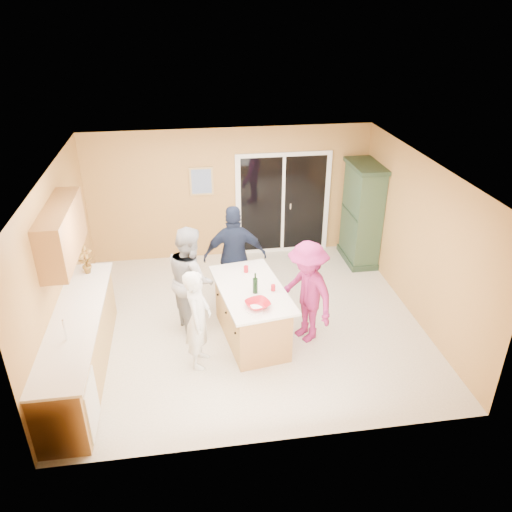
{
  "coord_description": "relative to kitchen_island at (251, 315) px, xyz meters",
  "views": [
    {
      "loc": [
        -0.87,
        -6.7,
        4.71
      ],
      "look_at": [
        0.15,
        0.1,
        1.15
      ],
      "focal_mm": 35.0,
      "sensor_mm": 36.0,
      "label": 1
    }
  ],
  "objects": [
    {
      "name": "white_plate",
      "position": [
        -0.04,
        -0.59,
        0.48
      ],
      "size": [
        0.26,
        0.26,
        0.02
      ],
      "primitive_type": "cylinder",
      "rotation": [
        0.0,
        0.0,
        0.05
      ],
      "color": "white",
      "rests_on": "kitchen_island"
    },
    {
      "name": "kitchen_island",
      "position": [
        0.0,
        0.0,
        0.0
      ],
      "size": [
        1.17,
        1.82,
        0.89
      ],
      "rotation": [
        0.0,
        0.0,
        0.15
      ],
      "color": "#B48846",
      "rests_on": "floor"
    },
    {
      "name": "woman_white",
      "position": [
        -0.82,
        -0.49,
        0.33
      ],
      "size": [
        0.47,
        0.62,
        1.51
      ],
      "primitive_type": "imported",
      "rotation": [
        0.0,
        0.0,
        1.35
      ],
      "color": "silver",
      "rests_on": "floor"
    },
    {
      "name": "wall_left",
      "position": [
        -2.75,
        0.42,
        0.88
      ],
      "size": [
        0.1,
        5.0,
        2.6
      ],
      "primitive_type": "cube",
      "color": "#F1B163",
      "rests_on": "ground"
    },
    {
      "name": "serving_bowl",
      "position": [
        0.02,
        -0.52,
        0.52
      ],
      "size": [
        0.42,
        0.42,
        0.08
      ],
      "primitive_type": "imported",
      "rotation": [
        0.0,
        0.0,
        0.33
      ],
      "color": "#B1131E",
      "rests_on": "kitchen_island"
    },
    {
      "name": "wall_back",
      "position": [
        -0.0,
        2.92,
        0.88
      ],
      "size": [
        5.5,
        0.1,
        2.6
      ],
      "primitive_type": "cube",
      "color": "#F1B163",
      "rests_on": "ground"
    },
    {
      "name": "upper_cabinets",
      "position": [
        -2.58,
        0.22,
        1.46
      ],
      "size": [
        0.35,
        1.6,
        0.75
      ],
      "primitive_type": "cube",
      "color": "#B48846",
      "rests_on": "wall_left"
    },
    {
      "name": "framed_picture",
      "position": [
        -0.55,
        2.9,
        1.18
      ],
      "size": [
        0.46,
        0.04,
        0.56
      ],
      "color": "tan",
      "rests_on": "wall_back"
    },
    {
      "name": "wall_right",
      "position": [
        2.75,
        0.42,
        0.88
      ],
      "size": [
        0.1,
        5.0,
        2.6
      ],
      "primitive_type": "cube",
      "color": "#F1B163",
      "rests_on": "ground"
    },
    {
      "name": "green_hutch",
      "position": [
        2.49,
        2.27,
        0.55
      ],
      "size": [
        0.57,
        1.09,
        2.0
      ],
      "color": "#243A28",
      "rests_on": "floor"
    },
    {
      "name": "tumbler_far",
      "position": [
        -0.01,
        0.49,
        0.53
      ],
      "size": [
        0.08,
        0.08,
        0.1
      ],
      "primitive_type": "cylinder",
      "rotation": [
        0.0,
        0.0,
        0.15
      ],
      "color": "#B1131E",
      "rests_on": "kitchen_island"
    },
    {
      "name": "sliding_door",
      "position": [
        1.05,
        2.89,
        0.63
      ],
      "size": [
        1.9,
        0.07,
        2.1
      ],
      "color": "white",
      "rests_on": "floor"
    },
    {
      "name": "ceiling",
      "position": [
        -0.0,
        0.42,
        2.18
      ],
      "size": [
        5.5,
        5.0,
        0.1
      ],
      "primitive_type": "cube",
      "color": "silver",
      "rests_on": "wall_back"
    },
    {
      "name": "woman_navy",
      "position": [
        -0.13,
        1.03,
        0.48
      ],
      "size": [
        1.07,
        0.5,
        1.79
      ],
      "primitive_type": "imported",
      "rotation": [
        0.0,
        0.0,
        3.08
      ],
      "color": "#171E34",
      "rests_on": "floor"
    },
    {
      "name": "floor",
      "position": [
        -0.0,
        0.42,
        -0.42
      ],
      "size": [
        5.5,
        5.5,
        0.0
      ],
      "primitive_type": "plane",
      "color": "silver",
      "rests_on": "ground"
    },
    {
      "name": "left_cabinet_run",
      "position": [
        -2.45,
        -0.63,
        0.04
      ],
      "size": [
        0.65,
        3.05,
        1.24
      ],
      "color": "#B48846",
      "rests_on": "floor"
    },
    {
      "name": "wall_front",
      "position": [
        -0.0,
        -2.08,
        0.88
      ],
      "size": [
        5.5,
        0.1,
        2.6
      ],
      "primitive_type": "cube",
      "color": "#F1B163",
      "rests_on": "ground"
    },
    {
      "name": "tulip_vase",
      "position": [
        -2.45,
        0.75,
        0.74
      ],
      "size": [
        0.25,
        0.18,
        0.45
      ],
      "primitive_type": "imported",
      "rotation": [
        0.0,
        0.0,
        0.09
      ],
      "color": "#B52812",
      "rests_on": "left_cabinet_run"
    },
    {
      "name": "tumbler_near",
      "position": [
        0.31,
        -0.12,
        0.52
      ],
      "size": [
        0.08,
        0.08,
        0.1
      ],
      "primitive_type": "cylinder",
      "rotation": [
        0.0,
        0.0,
        0.23
      ],
      "color": "#B1131E",
      "rests_on": "kitchen_island"
    },
    {
      "name": "woman_magenta",
      "position": [
        0.82,
        -0.11,
        0.4
      ],
      "size": [
        1.01,
        1.21,
        1.63
      ],
      "primitive_type": "imported",
      "rotation": [
        0.0,
        0.0,
        -1.11
      ],
      "color": "#9C2269",
      "rests_on": "floor"
    },
    {
      "name": "woman_grey",
      "position": [
        -0.88,
        0.48,
        0.44
      ],
      "size": [
        0.85,
        0.98,
        1.72
      ],
      "primitive_type": "imported",
      "rotation": [
        0.0,
        0.0,
        1.85
      ],
      "color": "gray",
      "rests_on": "floor"
    },
    {
      "name": "wine_bottle",
      "position": [
        0.04,
        -0.14,
        0.6
      ],
      "size": [
        0.07,
        0.07,
        0.32
      ],
      "rotation": [
        0.0,
        0.0,
        -0.19
      ],
      "color": "black",
      "rests_on": "kitchen_island"
    }
  ]
}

